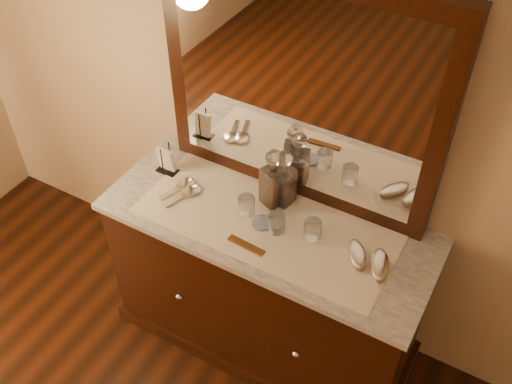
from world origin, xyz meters
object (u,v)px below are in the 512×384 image
at_px(decanter_left, 273,183).
at_px(brush_far, 380,266).
at_px(dresser_cabinet, 266,285).
at_px(napkin_rack, 166,161).
at_px(pin_dish, 262,223).
at_px(brush_near, 357,255).
at_px(decanter_right, 284,183).
at_px(hand_mirror_outer, 183,185).
at_px(hand_mirror_inner, 189,192).
at_px(comb, 246,245).
at_px(mirror_frame, 299,93).

relative_size(decanter_left, brush_far, 1.61).
bearing_deg(dresser_cabinet, napkin_rack, 174.64).
relative_size(pin_dish, brush_near, 0.53).
height_order(dresser_cabinet, napkin_rack, napkin_rack).
relative_size(decanter_right, hand_mirror_outer, 1.41).
bearing_deg(dresser_cabinet, hand_mirror_inner, -175.65).
xyz_separation_m(brush_near, hand_mirror_inner, (-0.79, -0.02, -0.01)).
xyz_separation_m(pin_dish, brush_far, (0.51, 0.01, 0.01)).
distance_m(comb, brush_near, 0.44).
bearing_deg(decanter_right, pin_dish, -93.56).
height_order(decanter_left, brush_near, decanter_left).
bearing_deg(comb, pin_dish, 95.85).
bearing_deg(comb, brush_far, 20.62).
height_order(decanter_right, hand_mirror_inner, decanter_right).
bearing_deg(hand_mirror_outer, comb, -21.20).
distance_m(dresser_cabinet, hand_mirror_inner, 0.59).
height_order(comb, brush_near, brush_near).
bearing_deg(decanter_right, brush_far, -17.11).
xyz_separation_m(brush_far, hand_mirror_inner, (-0.89, -0.01, -0.01)).
bearing_deg(brush_near, dresser_cabinet, 178.51).
bearing_deg(hand_mirror_inner, brush_far, 0.70).
relative_size(mirror_frame, brush_near, 7.24).
height_order(pin_dish, decanter_right, decanter_right).
bearing_deg(decanter_right, dresser_cabinet, -90.48).
height_order(decanter_left, hand_mirror_outer, decanter_left).
bearing_deg(dresser_cabinet, mirror_frame, 90.00).
height_order(brush_near, hand_mirror_inner, brush_near).
distance_m(dresser_cabinet, brush_far, 0.69).
height_order(brush_near, brush_far, brush_far).
bearing_deg(hand_mirror_outer, decanter_left, 16.08).
height_order(decanter_left, decanter_right, decanter_left).
distance_m(napkin_rack, brush_far, 1.07).
bearing_deg(decanter_left, comb, -83.84).
bearing_deg(pin_dish, brush_near, 2.95).
bearing_deg(brush_near, pin_dish, -177.05).
bearing_deg(brush_far, napkin_rack, 176.20).
distance_m(decanter_left, brush_near, 0.47).
bearing_deg(pin_dish, comb, -88.15).
relative_size(mirror_frame, pin_dish, 13.77).
distance_m(brush_far, hand_mirror_outer, 0.94).
height_order(decanter_left, brush_far, decanter_left).
xyz_separation_m(dresser_cabinet, brush_far, (0.51, -0.02, 0.47)).
bearing_deg(brush_near, napkin_rack, 176.27).
relative_size(brush_far, hand_mirror_outer, 0.91).
relative_size(pin_dish, hand_mirror_outer, 0.44).
distance_m(decanter_left, hand_mirror_outer, 0.43).
height_order(mirror_frame, pin_dish, mirror_frame).
distance_m(comb, napkin_rack, 0.60).
xyz_separation_m(napkin_rack, decanter_left, (0.52, 0.06, 0.05)).
distance_m(dresser_cabinet, comb, 0.48).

